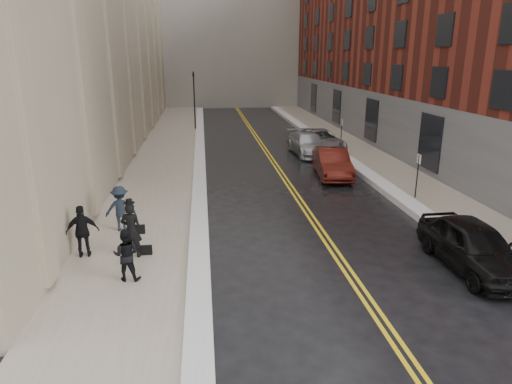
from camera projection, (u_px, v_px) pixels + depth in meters
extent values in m
plane|color=black|center=(276.00, 295.00, 13.04)|extent=(160.00, 160.00, 0.00)
cube|color=gray|center=(162.00, 167.00, 27.73)|extent=(4.00, 64.00, 0.15)
cube|color=gray|center=(375.00, 161.00, 29.23)|extent=(3.00, 64.00, 0.15)
cube|color=gold|center=(273.00, 165.00, 28.51)|extent=(0.12, 64.00, 0.01)
cube|color=gold|center=(277.00, 165.00, 28.54)|extent=(0.12, 64.00, 0.01)
cube|color=white|center=(200.00, 165.00, 27.97)|extent=(0.70, 60.80, 0.26)
cube|color=white|center=(347.00, 160.00, 29.00)|extent=(0.85, 60.80, 0.30)
cube|color=maroon|center=(459.00, 21.00, 34.25)|extent=(14.00, 50.00, 18.00)
cylinder|color=black|center=(194.00, 102.00, 40.52)|extent=(0.12, 0.12, 5.20)
imported|color=black|center=(194.00, 78.00, 39.94)|extent=(0.18, 0.15, 0.90)
cylinder|color=black|center=(417.00, 178.00, 21.20)|extent=(0.06, 0.06, 2.20)
cube|color=white|center=(419.00, 159.00, 20.94)|extent=(0.02, 0.35, 0.45)
cylinder|color=black|center=(341.00, 135.00, 32.61)|extent=(0.06, 0.06, 2.20)
cube|color=white|center=(342.00, 122.00, 32.35)|extent=(0.02, 0.35, 0.45)
imported|color=black|center=(473.00, 246.00, 14.47)|extent=(1.90, 4.65, 1.58)
imported|color=#4C130D|center=(332.00, 163.00, 25.53)|extent=(2.12, 4.89, 1.57)
imported|color=#A2A5AA|center=(308.00, 144.00, 31.30)|extent=(2.37, 5.20, 1.48)
imported|color=gray|center=(320.00, 141.00, 32.28)|extent=(2.97, 5.69, 1.53)
imported|color=black|center=(131.00, 230.00, 14.94)|extent=(0.75, 0.56, 1.87)
imported|color=black|center=(126.00, 255.00, 13.43)|extent=(0.85, 0.70, 1.60)
imported|color=black|center=(120.00, 208.00, 17.26)|extent=(1.19, 0.76, 1.74)
imported|color=black|center=(83.00, 231.00, 14.98)|extent=(1.09, 0.58, 1.77)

